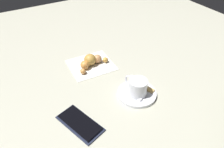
# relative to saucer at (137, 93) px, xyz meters

# --- Properties ---
(ground_plane) EXTENTS (1.80, 1.80, 0.00)m
(ground_plane) POSITION_rel_saucer_xyz_m (0.10, 0.04, -0.01)
(ground_plane) COLOR #ACAA96
(saucer) EXTENTS (0.13, 0.13, 0.01)m
(saucer) POSITION_rel_saucer_xyz_m (0.00, 0.00, 0.00)
(saucer) COLOR silver
(saucer) RESTS_ON ground
(espresso_cup) EXTENTS (0.09, 0.06, 0.06)m
(espresso_cup) POSITION_rel_saucer_xyz_m (-0.00, 0.00, 0.03)
(espresso_cup) COLOR silver
(espresso_cup) RESTS_ON saucer
(teaspoon) EXTENTS (0.13, 0.06, 0.01)m
(teaspoon) POSITION_rel_saucer_xyz_m (-0.00, -0.00, 0.01)
(teaspoon) COLOR silver
(teaspoon) RESTS_ON saucer
(sugar_packet) EXTENTS (0.07, 0.04, 0.01)m
(sugar_packet) POSITION_rel_saucer_xyz_m (0.00, -0.04, 0.01)
(sugar_packet) COLOR tan
(sugar_packet) RESTS_ON saucer
(napkin) EXTENTS (0.17, 0.18, 0.00)m
(napkin) POSITION_rel_saucer_xyz_m (0.24, 0.06, -0.00)
(napkin) COLOR silver
(napkin) RESTS_ON ground
(croissant) EXTENTS (0.08, 0.14, 0.05)m
(croissant) POSITION_rel_saucer_xyz_m (0.23, 0.06, 0.02)
(croissant) COLOR #C58D3B
(croissant) RESTS_ON napkin
(cell_phone) EXTENTS (0.16, 0.11, 0.01)m
(cell_phone) POSITION_rel_saucer_xyz_m (-0.02, 0.22, -0.00)
(cell_phone) COLOR #1D2236
(cell_phone) RESTS_ON ground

